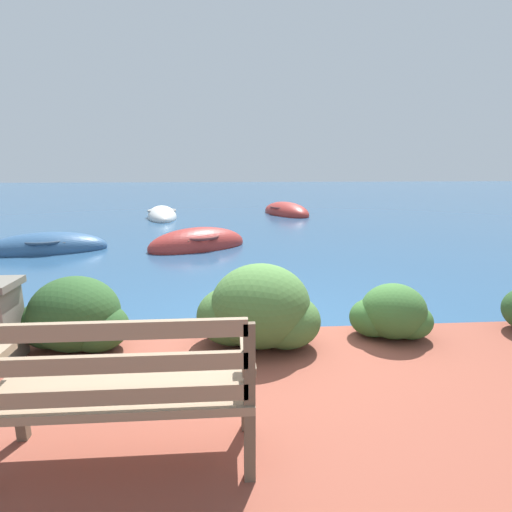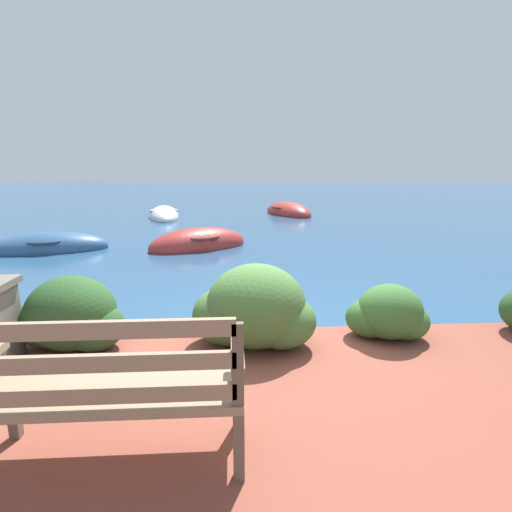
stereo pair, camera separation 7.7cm
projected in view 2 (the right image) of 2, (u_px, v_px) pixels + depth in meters
The scene contains 9 objects.
ground_plane at pixel (254, 348), 4.18m from camera, with size 80.00×80.00×0.00m.
park_bench at pixel (111, 386), 2.17m from camera, with size 1.45×0.48×0.93m.
hedge_clump_left at pixel (71, 317), 3.64m from camera, with size 1.00×0.72×0.68m.
hedge_clump_centre at pixel (254, 311), 3.69m from camera, with size 1.15×0.83×0.78m.
hedge_clump_right at pixel (388, 315), 3.87m from camera, with size 0.79×0.57×0.54m.
rowboat_nearest at pixel (49, 248), 8.87m from camera, with size 2.69×1.62×0.74m.
rowboat_mid at pixel (198, 245), 9.20m from camera, with size 2.57×2.05×0.82m.
rowboat_far at pixel (164, 216), 14.43m from camera, with size 1.54×3.10×0.71m.
rowboat_outer at pixel (288, 212), 15.37m from camera, with size 2.10×2.99×0.81m.
Camera 2 is at (-0.21, -3.85, 1.88)m, focal length 28.00 mm.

